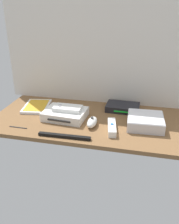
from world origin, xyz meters
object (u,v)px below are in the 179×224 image
at_px(remote_classic_pad, 68,108).
at_px(sensor_bar, 64,136).
at_px(game_console, 65,114).
at_px(remote_wand, 112,127).
at_px(stylus_pen, 18,127).
at_px(mini_computer, 145,121).
at_px(network_router, 123,107).
at_px(game_case, 37,106).
at_px(remote_nunchuk, 92,122).

distance_m(remote_classic_pad, sensor_bar, 0.21).
bearing_deg(remote_classic_pad, game_console, -160.49).
xyz_separation_m(game_console, sensor_bar, (0.06, -0.19, -0.01)).
distance_m(remote_wand, stylus_pen, 0.45).
xyz_separation_m(mini_computer, network_router, (-0.13, 0.16, -0.01)).
bearing_deg(sensor_bar, game_console, 105.47).
xyz_separation_m(game_case, remote_wand, (0.45, -0.17, 0.01)).
bearing_deg(game_console, sensor_bar, -69.07).
bearing_deg(sensor_bar, game_case, 131.14).
height_order(mini_computer, game_case, mini_computer).
height_order(remote_nunchuk, remote_classic_pad, remote_classic_pad).
xyz_separation_m(network_router, sensor_bar, (-0.22, -0.36, -0.01)).
distance_m(network_router, stylus_pen, 0.57).
height_order(remote_classic_pad, stylus_pen, remote_classic_pad).
bearing_deg(sensor_bar, stylus_pen, 169.71).
distance_m(mini_computer, remote_nunchuk, 0.26).
height_order(game_case, remote_nunchuk, remote_nunchuk).
height_order(remote_wand, sensor_bar, remote_wand).
bearing_deg(network_router, remote_nunchuk, -118.29).
bearing_deg(sensor_bar, mini_computer, 27.47).
height_order(game_case, sensor_bar, game_case).
xyz_separation_m(remote_nunchuk, sensor_bar, (-0.10, -0.14, -0.01)).
height_order(mini_computer, remote_classic_pad, remote_classic_pad).
distance_m(game_case, remote_wand, 0.48).
height_order(game_console, network_router, game_console).
bearing_deg(stylus_pen, remote_nunchuk, 15.81).
relative_size(remote_classic_pad, sensor_bar, 0.60).
relative_size(game_console, remote_classic_pad, 1.53).
bearing_deg(remote_nunchuk, remote_classic_pad, 159.13).
distance_m(mini_computer, remote_wand, 0.17).
relative_size(remote_nunchuk, sensor_bar, 0.42).
relative_size(game_case, remote_classic_pad, 1.45).
relative_size(remote_wand, sensor_bar, 0.63).
distance_m(game_case, remote_nunchuk, 0.38).
bearing_deg(network_router, sensor_bar, -120.54).
xyz_separation_m(remote_wand, stylus_pen, (-0.44, -0.08, -0.01)).
height_order(game_case, network_router, network_router).
relative_size(game_case, network_router, 1.14).
xyz_separation_m(mini_computer, remote_nunchuk, (-0.25, -0.06, -0.01)).
height_order(mini_computer, remote_wand, mini_computer).
relative_size(game_console, remote_wand, 1.45).
xyz_separation_m(network_router, remote_wand, (-0.03, -0.24, -0.00)).
relative_size(game_console, stylus_pen, 2.45).
xyz_separation_m(mini_computer, stylus_pen, (-0.59, -0.15, -0.02)).
xyz_separation_m(mini_computer, game_case, (-0.61, 0.09, -0.02)).
distance_m(game_case, stylus_pen, 0.24).
bearing_deg(mini_computer, remote_nunchuk, -167.51).
relative_size(mini_computer, remote_wand, 1.17).
distance_m(mini_computer, game_case, 0.61).
relative_size(network_router, remote_nunchuk, 1.80).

